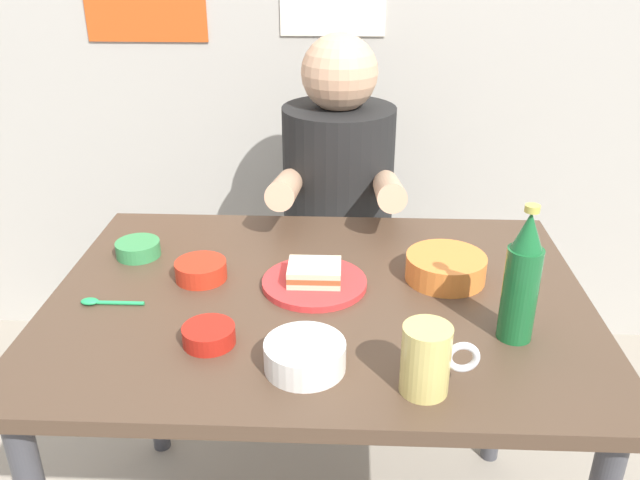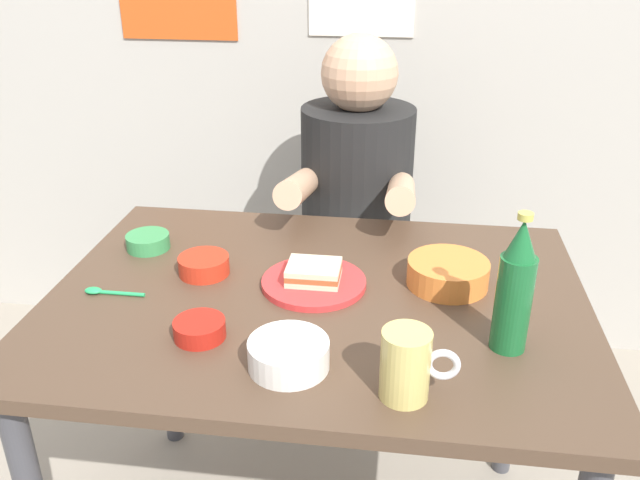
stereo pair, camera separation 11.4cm
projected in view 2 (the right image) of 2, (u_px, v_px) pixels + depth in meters
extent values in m
cube|color=#4C3828|center=(317.00, 301.00, 1.36)|extent=(1.10, 0.80, 0.03)
cylinder|color=#3F3F44|center=(164.00, 340.00, 1.89)|extent=(0.05, 0.05, 0.71)
cylinder|color=#3F3F44|center=(516.00, 368.00, 1.77)|extent=(0.05, 0.05, 0.71)
cylinder|color=#4C4C51|center=(353.00, 340.00, 2.15)|extent=(0.08, 0.08, 0.41)
cylinder|color=#2D2D33|center=(354.00, 280.00, 2.05)|extent=(0.34, 0.34, 0.04)
cylinder|color=black|center=(356.00, 196.00, 1.93)|extent=(0.32, 0.32, 0.52)
sphere|color=tan|center=(360.00, 73.00, 1.78)|extent=(0.21, 0.21, 0.21)
cylinder|color=tan|center=(298.00, 188.00, 1.67)|extent=(0.07, 0.31, 0.14)
cylinder|color=tan|center=(401.00, 193.00, 1.64)|extent=(0.07, 0.31, 0.14)
cylinder|color=red|center=(314.00, 283.00, 1.39)|extent=(0.22, 0.22, 0.01)
cube|color=beige|center=(314.00, 277.00, 1.38)|extent=(0.11, 0.09, 0.01)
cube|color=#9E592D|center=(314.00, 272.00, 1.38)|extent=(0.11, 0.09, 0.01)
cube|color=beige|center=(314.00, 267.00, 1.37)|extent=(0.11, 0.09, 0.01)
cylinder|color=#D1BC66|center=(405.00, 365.00, 1.04)|extent=(0.08, 0.08, 0.12)
torus|color=silver|center=(443.00, 365.00, 1.03)|extent=(0.06, 0.01, 0.06)
cylinder|color=#19602D|center=(513.00, 304.00, 1.15)|extent=(0.06, 0.06, 0.18)
cone|color=#19602D|center=(522.00, 239.00, 1.10)|extent=(0.05, 0.05, 0.07)
cylinder|color=#BFB74C|center=(526.00, 216.00, 1.08)|extent=(0.03, 0.03, 0.01)
cylinder|color=red|center=(204.00, 265.00, 1.43)|extent=(0.11, 0.11, 0.04)
cylinder|color=#A33521|center=(204.00, 261.00, 1.43)|extent=(0.09, 0.09, 0.02)
cylinder|color=orange|center=(448.00, 273.00, 1.38)|extent=(0.17, 0.17, 0.05)
cylinder|color=#B25B2D|center=(448.00, 268.00, 1.38)|extent=(0.14, 0.14, 0.02)
cylinder|color=#B21E14|center=(200.00, 329.00, 1.21)|extent=(0.10, 0.10, 0.03)
cylinder|color=maroon|center=(199.00, 326.00, 1.21)|extent=(0.08, 0.08, 0.02)
cylinder|color=silver|center=(289.00, 354.00, 1.12)|extent=(0.14, 0.14, 0.05)
cylinder|color=tan|center=(288.00, 349.00, 1.12)|extent=(0.11, 0.11, 0.02)
cylinder|color=#388C4C|center=(148.00, 241.00, 1.54)|extent=(0.10, 0.10, 0.03)
cylinder|color=#5B643A|center=(148.00, 239.00, 1.54)|extent=(0.08, 0.08, 0.02)
cylinder|color=#26A559|center=(119.00, 293.00, 1.35)|extent=(0.11, 0.01, 0.01)
ellipsoid|color=#26A559|center=(93.00, 291.00, 1.36)|extent=(0.04, 0.02, 0.01)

